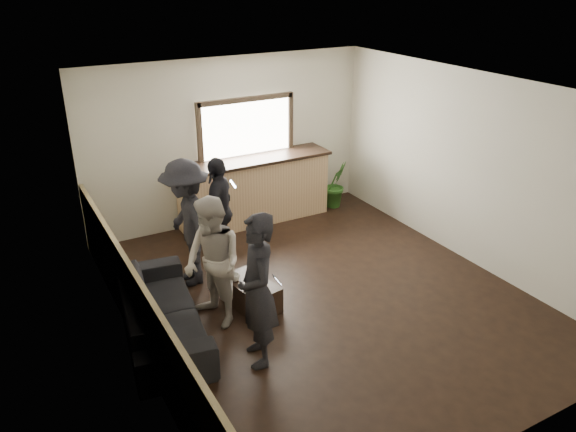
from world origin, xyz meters
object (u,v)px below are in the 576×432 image
cup_b (262,282)px  person_b (213,263)px  potted_plant (335,184)px  person_a (257,291)px  bar_counter (254,186)px  person_c (187,223)px  person_d (219,210)px  sofa (161,311)px  cup_a (235,277)px  coffee_table (251,294)px

cup_b → person_b: 0.76m
potted_plant → person_a: size_ratio=0.48×
bar_counter → potted_plant: size_ratio=3.17×
person_c → person_d: (0.63, 0.38, -0.08)m
sofa → cup_b: (1.30, -0.10, 0.08)m
cup_a → person_d: bearing=75.5°
potted_plant → person_c: 3.59m
person_a → person_b: person_a is taller
sofa → coffee_table: (1.21, 0.03, -0.15)m
bar_counter → person_d: size_ratio=1.66×
coffee_table → person_a: bearing=-111.0°
cup_a → potted_plant: (2.99, 2.17, 0.02)m
bar_counter → coffee_table: bearing=-117.0°
sofa → potted_plant: 4.67m
sofa → coffee_table: 1.22m
person_a → person_d: 2.47m
coffee_table → cup_a: cup_a is taller
bar_counter → person_b: size_ratio=1.63×
coffee_table → potted_plant: 3.66m
bar_counter → potted_plant: bearing=-4.9°
cup_a → cup_b: 0.37m
coffee_table → cup_b: 0.28m
cup_b → person_d: (0.07, 1.51, 0.41)m
cup_b → potted_plant: (2.74, 2.44, 0.02)m
potted_plant → person_b: (-3.37, -2.41, 0.40)m
person_a → potted_plant: bearing=147.7°
potted_plant → person_a: (-3.23, -3.34, 0.47)m
bar_counter → cup_a: size_ratio=22.58×
coffee_table → person_b: 0.85m
potted_plant → coffee_table: bearing=-140.9°
sofa → coffee_table: bearing=-80.3°
person_c → person_d: person_c is taller
cup_a → person_a: person_a is taller
potted_plant → person_c: size_ratio=0.47×
bar_counter → cup_b: bearing=-114.0°
sofa → person_c: person_c is taller
cup_a → person_a: size_ratio=0.07×
sofa → person_b: 0.84m
sofa → person_b: bearing=-88.0°
bar_counter → person_a: size_ratio=1.51×
sofa → potted_plant: bearing=-51.9°
cup_a → person_d: size_ratio=0.07×
sofa → cup_a: bearing=-72.6°
cup_a → person_c: size_ratio=0.07×
person_b → cup_a: bearing=110.7°
bar_counter → potted_plant: 1.61m
coffee_table → sofa: bearing=-178.4°
bar_counter → sofa: 3.50m
cup_b → person_a: 1.14m
sofa → coffee_table: sofa is taller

